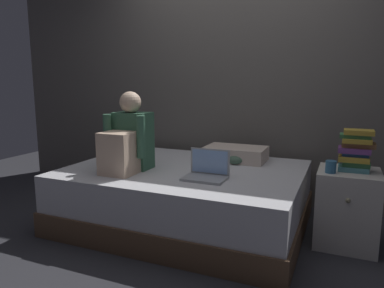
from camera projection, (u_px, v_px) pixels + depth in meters
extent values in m
plane|color=#2D2D33|center=(193.00, 240.00, 2.84)|extent=(8.00, 8.00, 0.00)
cube|color=#605B56|center=(239.00, 71.00, 3.69)|extent=(5.60, 0.10, 2.70)
cube|color=brown|center=(186.00, 212.00, 3.17)|extent=(2.00, 1.50, 0.20)
cube|color=silver|center=(186.00, 184.00, 3.12)|extent=(1.96, 1.46, 0.30)
cube|color=beige|center=(347.00, 208.00, 2.72)|extent=(0.44, 0.44, 0.58)
sphere|color=gray|center=(348.00, 201.00, 2.50)|extent=(0.04, 0.04, 0.04)
cube|color=#38664C|center=(133.00, 141.00, 3.04)|extent=(0.30, 0.20, 0.48)
sphere|color=beige|center=(130.00, 102.00, 2.96)|extent=(0.18, 0.18, 0.18)
cube|color=beige|center=(119.00, 153.00, 2.86)|extent=(0.26, 0.24, 0.34)
cylinder|color=#38664C|center=(108.00, 135.00, 2.97)|extent=(0.07, 0.07, 0.34)
cylinder|color=#38664C|center=(141.00, 137.00, 2.85)|extent=(0.07, 0.07, 0.34)
cube|color=#9EA0A5|center=(205.00, 179.00, 2.71)|extent=(0.32, 0.22, 0.02)
cube|color=#9EA0A5|center=(210.00, 161.00, 2.79)|extent=(0.32, 0.01, 0.20)
cube|color=#8CB2EA|center=(210.00, 162.00, 2.79)|extent=(0.29, 0.00, 0.18)
cube|color=beige|center=(236.00, 154.00, 3.37)|extent=(0.56, 0.36, 0.13)
cube|color=teal|center=(353.00, 169.00, 2.67)|extent=(0.21, 0.15, 0.04)
cube|color=#387042|center=(356.00, 164.00, 2.66)|extent=(0.19, 0.14, 0.04)
cube|color=gold|center=(354.00, 159.00, 2.65)|extent=(0.21, 0.15, 0.04)
cube|color=#284C84|center=(355.00, 154.00, 2.66)|extent=(0.18, 0.15, 0.03)
cube|color=#703D84|center=(354.00, 150.00, 2.65)|extent=(0.22, 0.15, 0.04)
cube|color=brown|center=(358.00, 145.00, 2.64)|extent=(0.23, 0.13, 0.04)
cube|color=gold|center=(357.00, 141.00, 2.63)|extent=(0.20, 0.15, 0.03)
cube|color=#387042|center=(355.00, 136.00, 2.64)|extent=(0.21, 0.12, 0.03)
cube|color=gold|center=(359.00, 132.00, 2.62)|extent=(0.21, 0.14, 0.04)
cylinder|color=teal|center=(331.00, 167.00, 2.61)|extent=(0.08, 0.08, 0.09)
ellipsoid|color=#3D4C8E|center=(250.00, 158.00, 3.26)|extent=(0.16, 0.14, 0.09)
ellipsoid|color=#4C6B56|center=(236.00, 160.00, 3.22)|extent=(0.15, 0.13, 0.08)
ellipsoid|color=#3D4C8E|center=(245.00, 158.00, 3.29)|extent=(0.16, 0.13, 0.09)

